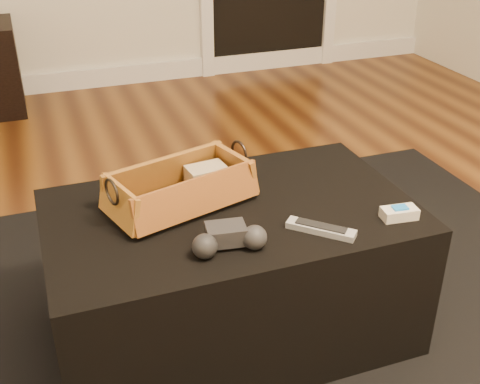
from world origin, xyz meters
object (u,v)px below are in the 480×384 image
object	(u,v)px
ottoman	(231,272)
tv_remote	(178,201)
game_controller	(228,239)
cream_gadget	(399,213)
wicker_basket	(181,190)
silver_remote	(321,229)

from	to	relation	value
ottoman	tv_remote	bearing A→B (deg)	159.68
game_controller	cream_gadget	distance (m)	0.47
game_controller	cream_gadget	bearing A→B (deg)	-1.75
ottoman	tv_remote	distance (m)	0.28
wicker_basket	silver_remote	distance (m)	0.40
wicker_basket	tv_remote	bearing A→B (deg)	-126.35
wicker_basket	game_controller	distance (m)	0.26
tv_remote	silver_remote	distance (m)	0.39
tv_remote	cream_gadget	distance (m)	0.59
tv_remote	wicker_basket	xyz separation A→B (m)	(0.01, 0.02, 0.02)
game_controller	silver_remote	size ratio (longest dim) A/B	1.21
tv_remote	silver_remote	world-z (taller)	tv_remote
silver_remote	cream_gadget	bearing A→B (deg)	-2.18
tv_remote	ottoman	bearing A→B (deg)	-43.10
tv_remote	game_controller	distance (m)	0.24
ottoman	game_controller	size ratio (longest dim) A/B	5.30
wicker_basket	cream_gadget	bearing A→B (deg)	-26.96
tv_remote	silver_remote	xyz separation A→B (m)	(0.31, -0.24, -0.02)
silver_remote	cream_gadget	world-z (taller)	cream_gadget
cream_gadget	ottoman	bearing A→B (deg)	154.07
silver_remote	game_controller	bearing A→B (deg)	178.64
silver_remote	tv_remote	bearing A→B (deg)	142.80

